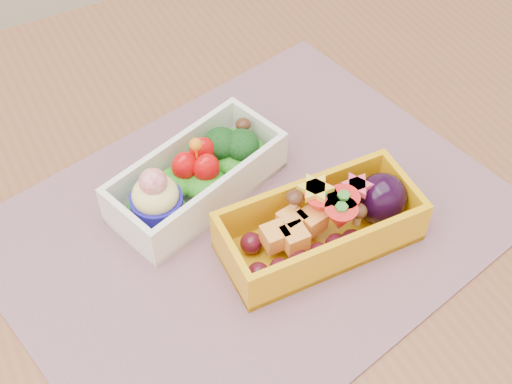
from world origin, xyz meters
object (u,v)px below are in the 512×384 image
table (254,252)px  placemat (252,223)px  bento_white (196,177)px  bento_yellow (324,224)px

table → placemat: (-0.02, -0.03, 0.10)m
placemat → bento_white: size_ratio=2.41×
table → bento_yellow: size_ratio=6.26×
table → placemat: size_ratio=2.53×
bento_white → bento_yellow: bearing=-72.1°
placemat → bento_yellow: bearing=-46.5°
table → bento_yellow: bearing=-70.4°
placemat → table: bearing=59.0°
bento_white → placemat: bearing=-80.4°
placemat → bento_white: 0.07m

